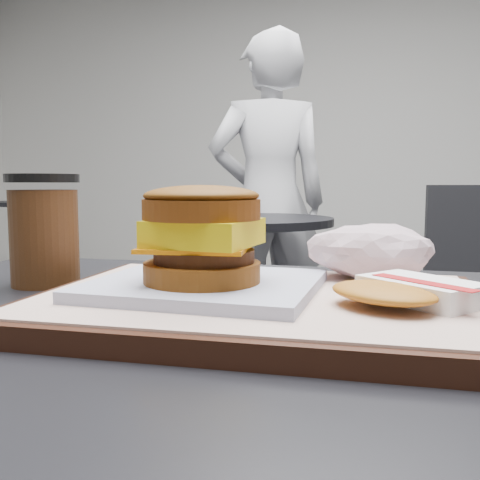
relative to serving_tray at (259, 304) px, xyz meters
name	(u,v)px	position (x,y,z in m)	size (l,w,h in m)	color
serving_tray	(259,304)	(0.00, 0.00, 0.00)	(0.38, 0.28, 0.02)	black
breakfast_sandwich	(203,247)	(-0.05, -0.01, 0.05)	(0.20, 0.18, 0.09)	silver
hash_brown	(404,291)	(0.12, -0.02, 0.02)	(0.13, 0.13, 0.02)	white
crumpled_wrapper	(370,251)	(0.09, 0.10, 0.04)	(0.12, 0.10, 0.05)	silver
coffee_cup	(44,232)	(-0.26, 0.08, 0.05)	(0.08, 0.08, 0.12)	#3D200E
neighbor_table	(246,267)	(-0.38, 1.64, -0.23)	(0.70, 0.70, 0.75)	black
napkin	(239,217)	(-0.41, 1.63, -0.03)	(0.12, 0.12, 0.00)	white
neighbor_chair	(444,286)	(0.37, 1.61, -0.27)	(0.63, 0.48, 0.88)	#B0B0B5
patron	(269,202)	(-0.38, 2.10, 0.02)	(0.58, 0.38, 1.59)	silver
bg_table_mid	(32,226)	(-2.43, 3.19, -0.22)	(0.66, 0.66, 0.75)	black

